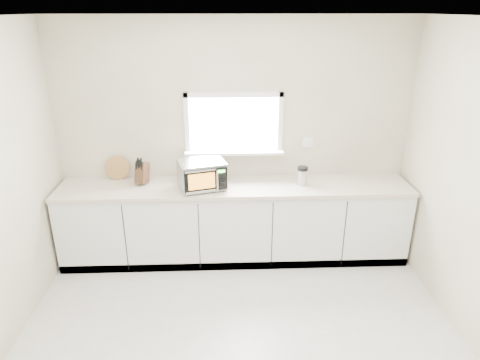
{
  "coord_description": "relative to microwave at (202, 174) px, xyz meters",
  "views": [
    {
      "loc": [
        -0.12,
        -2.7,
        2.76
      ],
      "look_at": [
        0.05,
        1.55,
        1.04
      ],
      "focal_mm": 32.0,
      "sensor_mm": 36.0,
      "label": 1
    }
  ],
  "objects": [
    {
      "name": "back_wall",
      "position": [
        0.36,
        0.37,
        0.28
      ],
      "size": [
        4.0,
        0.17,
        2.7
      ],
      "color": "beige",
      "rests_on": "ground"
    },
    {
      "name": "cabinets",
      "position": [
        0.36,
        0.07,
        -0.64
      ],
      "size": [
        3.92,
        0.6,
        0.88
      ],
      "primitive_type": "cube",
      "color": "silver",
      "rests_on": "ground"
    },
    {
      "name": "cutting_board",
      "position": [
        -0.98,
        0.31,
        -0.02
      ],
      "size": [
        0.28,
        0.07,
        0.28
      ],
      "primitive_type": "cylinder",
      "rotation": [
        1.4,
        0.0,
        0.0
      ],
      "color": "#A67F40",
      "rests_on": "countertop"
    },
    {
      "name": "countertop",
      "position": [
        0.36,
        0.06,
        -0.18
      ],
      "size": [
        3.92,
        0.64,
        0.04
      ],
      "primitive_type": "cube",
      "color": "beige",
      "rests_on": "cabinets"
    },
    {
      "name": "knife_block",
      "position": [
        -0.67,
        0.16,
        -0.02
      ],
      "size": [
        0.16,
        0.24,
        0.32
      ],
      "rotation": [
        0.0,
        0.0,
        -0.25
      ],
      "color": "#4B2D1B",
      "rests_on": "countertop"
    },
    {
      "name": "microwave",
      "position": [
        0.0,
        0.0,
        0.0
      ],
      "size": [
        0.56,
        0.49,
        0.31
      ],
      "rotation": [
        0.0,
        0.0,
        0.28
      ],
      "color": "black",
      "rests_on": "countertop"
    },
    {
      "name": "coffee_grinder",
      "position": [
        1.11,
        0.06,
        -0.06
      ],
      "size": [
        0.14,
        0.14,
        0.21
      ],
      "rotation": [
        0.0,
        0.0,
        -0.18
      ],
      "color": "#A9ABB0",
      "rests_on": "countertop"
    }
  ]
}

